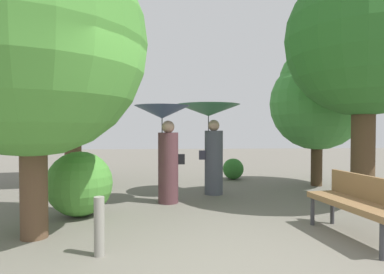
% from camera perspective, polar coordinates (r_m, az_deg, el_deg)
% --- Properties ---
extents(ground_plane, '(40.00, 40.00, 0.00)m').
position_cam_1_polar(ground_plane, '(3.66, 4.24, -22.11)').
color(ground_plane, '#6B665B').
extents(person_left, '(1.08, 1.08, 1.91)m').
position_cam_1_polar(person_left, '(6.33, -4.83, 0.20)').
color(person_left, '#563338').
rests_on(person_left, ground).
extents(person_right, '(1.40, 1.40, 2.00)m').
position_cam_1_polar(person_right, '(7.16, 3.24, 1.81)').
color(person_right, '#474C56').
rests_on(person_right, ground).
extents(park_bench, '(0.70, 1.55, 0.83)m').
position_cam_1_polar(park_bench, '(4.88, 27.48, -9.93)').
color(park_bench, '#38383D').
rests_on(park_bench, ground).
extents(tree_near_left, '(3.13, 3.13, 5.35)m').
position_cam_1_polar(tree_near_left, '(9.35, -20.48, 14.00)').
color(tree_near_left, '#4C3823').
rests_on(tree_near_left, ground).
extents(tree_near_right, '(2.37, 2.37, 3.62)m').
position_cam_1_polar(tree_near_right, '(8.86, 21.31, 6.73)').
color(tree_near_right, '#42301E').
rests_on(tree_near_right, ground).
extents(tree_mid_left, '(3.04, 3.04, 4.51)m').
position_cam_1_polar(tree_mid_left, '(4.96, -26.51, 17.31)').
color(tree_mid_left, brown).
rests_on(tree_mid_left, ground).
extents(tree_mid_right, '(2.93, 2.93, 5.19)m').
position_cam_1_polar(tree_mid_right, '(7.21, 28.26, 17.15)').
color(tree_mid_right, '#4C3823').
rests_on(tree_mid_right, ground).
extents(bush_path_left, '(0.60, 0.60, 0.60)m').
position_cam_1_polar(bush_path_left, '(9.42, 7.31, -5.62)').
color(bush_path_left, '#2D6B28').
rests_on(bush_path_left, ground).
extents(bush_path_right, '(1.08, 1.08, 1.08)m').
position_cam_1_polar(bush_path_right, '(5.75, -19.29, -7.82)').
color(bush_path_right, '#4C9338').
rests_on(bush_path_right, ground).
extents(bush_behind_bench, '(0.51, 0.51, 0.51)m').
position_cam_1_polar(bush_behind_bench, '(8.36, -16.73, -6.89)').
color(bush_behind_bench, '#428C3D').
rests_on(bush_behind_bench, ground).
extents(path_marker_post, '(0.12, 0.12, 0.68)m').
position_cam_1_polar(path_marker_post, '(3.98, -16.12, -14.96)').
color(path_marker_post, gray).
rests_on(path_marker_post, ground).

